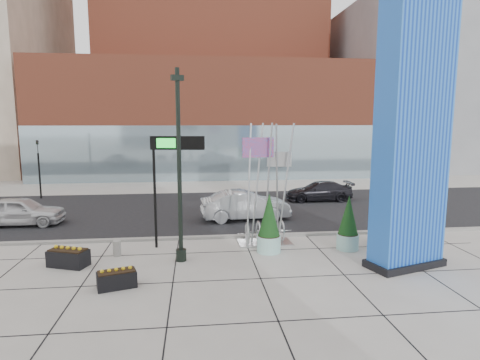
{
  "coord_description": "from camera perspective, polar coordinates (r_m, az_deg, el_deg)",
  "views": [
    {
      "loc": [
        -1.18,
        -14.04,
        5.41
      ],
      "look_at": [
        0.62,
        2.0,
        3.02
      ],
      "focal_mm": 30.0,
      "sensor_mm": 36.0,
      "label": 1
    }
  ],
  "objects": [
    {
      "name": "tower_glass_front",
      "position": [
        36.43,
        -2.95,
        3.83
      ],
      "size": [
        34.0,
        0.6,
        5.0
      ],
      "primitive_type": "cube",
      "color": "#8CA5B2",
      "rests_on": "ground"
    },
    {
      "name": "car_dark_east",
      "position": [
        27.82,
        11.16,
        -1.59
      ],
      "size": [
        4.51,
        1.9,
        1.3
      ],
      "primitive_type": "imported",
      "rotation": [
        0.0,
        0.0,
        -1.59
      ],
      "color": "black",
      "rests_on": "ground"
    },
    {
      "name": "public_art_sculpture",
      "position": [
        17.77,
        3.61,
        -4.64
      ],
      "size": [
        2.38,
        1.24,
        5.34
      ],
      "rotation": [
        0.0,
        0.0,
        0.03
      ],
      "color": "#B8BBBD",
      "rests_on": "ground"
    },
    {
      "name": "round_planter_mid",
      "position": [
        17.61,
        15.14,
        -6.04
      ],
      "size": [
        0.93,
        0.93,
        2.33
      ],
      "color": "#9CD2C9",
      "rests_on": "ground"
    },
    {
      "name": "round_planter_east",
      "position": [
        18.72,
        19.81,
        -5.53
      ],
      "size": [
        0.89,
        0.89,
        2.23
      ],
      "color": "#9CD2C9",
      "rests_on": "ground"
    },
    {
      "name": "traffic_signal",
      "position": [
        31.15,
        -26.69,
        1.79
      ],
      "size": [
        0.15,
        0.18,
        4.1
      ],
      "color": "black",
      "rests_on": "ground"
    },
    {
      "name": "box_planter_south",
      "position": [
        14.07,
        -17.14,
        -13.22
      ],
      "size": [
        1.36,
        0.96,
        0.68
      ],
      "rotation": [
        0.0,
        0.0,
        0.3
      ],
      "color": "black",
      "rests_on": "ground"
    },
    {
      "name": "car_silver_mid",
      "position": [
        22.05,
        0.76,
        -3.65
      ],
      "size": [
        4.98,
        2.12,
        1.6
      ],
      "primitive_type": "imported",
      "rotation": [
        0.0,
        0.0,
        1.66
      ],
      "color": "#ADB0B5",
      "rests_on": "ground"
    },
    {
      "name": "car_white_west",
      "position": [
        23.85,
        -28.75,
        -3.93
      ],
      "size": [
        4.37,
        1.83,
        1.48
      ],
      "primitive_type": "imported",
      "rotation": [
        0.0,
        0.0,
        1.55
      ],
      "color": "silver",
      "rests_on": "ground"
    },
    {
      "name": "ground",
      "position": [
        15.1,
        -1.52,
        -12.58
      ],
      "size": [
        160.0,
        160.0,
        0.0
      ],
      "primitive_type": "plane",
      "color": "#9E9991",
      "rests_on": "ground"
    },
    {
      "name": "building_grey_parking",
      "position": [
        53.59,
        24.63,
        11.51
      ],
      "size": [
        20.0,
        18.0,
        18.0
      ],
      "primitive_type": "cube",
      "color": "slate",
      "rests_on": "ground"
    },
    {
      "name": "curb_edge",
      "position": [
        18.86,
        -2.57,
        -8.07
      ],
      "size": [
        80.0,
        0.3,
        0.12
      ],
      "primitive_type": "cube",
      "color": "gray",
      "rests_on": "ground"
    },
    {
      "name": "street_asphalt",
      "position": [
        24.67,
        -3.51,
        -4.24
      ],
      "size": [
        80.0,
        12.0,
        0.02
      ],
      "primitive_type": "cube",
      "color": "black",
      "rests_on": "ground"
    },
    {
      "name": "overhead_street_sign",
      "position": [
        17.06,
        -9.47,
        3.92
      ],
      "size": [
        2.26,
        0.53,
        4.78
      ],
      "rotation": [
        0.0,
        0.0,
        -0.15
      ],
      "color": "black",
      "rests_on": "ground"
    },
    {
      "name": "tower_podium",
      "position": [
        41.1,
        -3.39,
        8.53
      ],
      "size": [
        34.0,
        10.0,
        11.0
      ],
      "primitive_type": "cube",
      "color": "#9A442C",
      "rests_on": "ground"
    },
    {
      "name": "blue_pylon",
      "position": [
        15.7,
        23.28,
        5.2
      ],
      "size": [
        3.18,
        2.13,
        9.76
      ],
      "rotation": [
        0.0,
        0.0,
        0.31
      ],
      "color": "#0B2FA9",
      "rests_on": "ground"
    },
    {
      "name": "box_planter_north",
      "position": [
        16.58,
        -23.23,
        -10.01
      ],
      "size": [
        1.6,
        1.17,
        0.79
      ],
      "rotation": [
        0.0,
        0.0,
        -0.36
      ],
      "color": "black",
      "rests_on": "ground"
    },
    {
      "name": "concrete_bollard",
      "position": [
        17.14,
        -17.09,
        -9.28
      ],
      "size": [
        0.32,
        0.32,
        0.62
      ],
      "primitive_type": "cylinder",
      "color": "gray",
      "rests_on": "ground"
    },
    {
      "name": "round_planter_west",
      "position": [
        16.67,
        4.15,
        -6.33
      ],
      "size": [
        0.99,
        0.99,
        2.48
      ],
      "color": "#9CD2C9",
      "rests_on": "ground"
    },
    {
      "name": "lamp_post",
      "position": [
        15.38,
        -8.59,
        -0.69
      ],
      "size": [
        0.5,
        0.4,
        7.33
      ],
      "rotation": [
        0.0,
        0.0,
        0.37
      ],
      "color": "black",
      "rests_on": "ground"
    }
  ]
}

